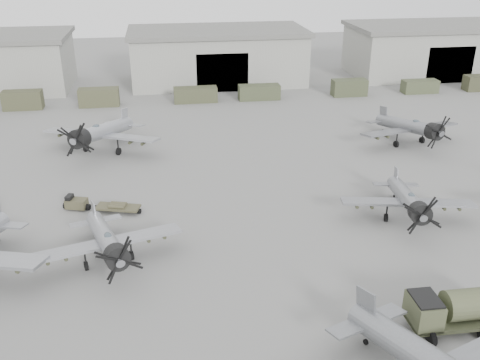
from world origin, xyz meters
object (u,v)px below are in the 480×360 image
object	(u,v)px
aircraft_mid_1	(107,241)
aircraft_far_0	(100,133)
fuel_tanker	(465,307)
aircraft_far_1	(412,127)
aircraft_mid_2	(409,201)
tug_trailer	(92,205)

from	to	relation	value
aircraft_mid_1	aircraft_far_0	bearing A→B (deg)	79.91
aircraft_far_0	fuel_tanker	distance (m)	41.73
aircraft_far_1	aircraft_mid_1	bearing A→B (deg)	-161.45
aircraft_mid_2	fuel_tanker	bearing A→B (deg)	-89.19
aircraft_mid_2	tug_trailer	bearing A→B (deg)	178.13
tug_trailer	aircraft_mid_1	bearing A→B (deg)	-60.03
fuel_tanker	aircraft_mid_1	bearing A→B (deg)	155.31
aircraft_far_0	tug_trailer	distance (m)	14.18
aircraft_far_0	tug_trailer	world-z (taller)	aircraft_far_0
aircraft_mid_1	aircraft_far_0	size ratio (longest dim) A/B	0.85
tug_trailer	aircraft_mid_2	bearing A→B (deg)	3.65
aircraft_mid_1	fuel_tanker	xyz separation A→B (m)	(22.05, -10.44, -0.45)
aircraft_mid_1	aircraft_far_1	size ratio (longest dim) A/B	0.90
aircraft_mid_1	fuel_tanker	distance (m)	24.40
tug_trailer	aircraft_far_0	bearing A→B (deg)	108.33
aircraft_mid_2	aircraft_far_0	bearing A→B (deg)	154.45
aircraft_far_0	aircraft_far_1	world-z (taller)	aircraft_far_0
tug_trailer	fuel_tanker	bearing A→B (deg)	-22.25
aircraft_far_1	fuel_tanker	size ratio (longest dim) A/B	1.72
aircraft_mid_1	tug_trailer	world-z (taller)	aircraft_mid_1
aircraft_mid_2	aircraft_far_1	world-z (taller)	aircraft_far_1
aircraft_mid_1	aircraft_mid_2	world-z (taller)	aircraft_mid_2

